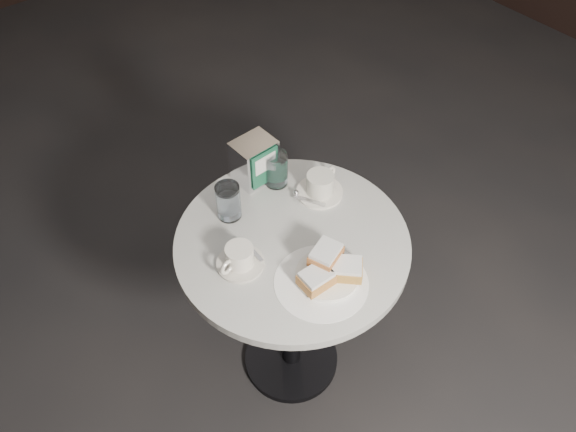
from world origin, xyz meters
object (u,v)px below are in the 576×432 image
(beignet_plate, at_px, (329,270))
(water_glass_left, at_px, (228,202))
(coffee_cup_left, at_px, (239,258))
(water_glass_right, at_px, (276,169))
(coffee_cup_right, at_px, (320,185))
(napkin_dispenser, at_px, (255,161))
(cafe_table, at_px, (292,278))

(beignet_plate, relative_size, water_glass_left, 1.91)
(coffee_cup_left, xyz_separation_m, water_glass_right, (0.29, 0.20, 0.03))
(water_glass_right, bearing_deg, coffee_cup_left, -145.23)
(beignet_plate, relative_size, water_glass_right, 1.92)
(beignet_plate, distance_m, water_glass_left, 0.37)
(water_glass_left, bearing_deg, coffee_cup_left, -116.21)
(beignet_plate, xyz_separation_m, coffee_cup_right, (0.20, 0.26, 0.00))
(coffee_cup_right, xyz_separation_m, water_glass_right, (-0.08, 0.12, 0.02))
(napkin_dispenser, bearing_deg, beignet_plate, -102.28)
(coffee_cup_right, relative_size, napkin_dispenser, 1.22)
(coffee_cup_left, distance_m, water_glass_left, 0.20)
(coffee_cup_right, bearing_deg, water_glass_left, 145.13)
(coffee_cup_left, relative_size, water_glass_left, 1.37)
(cafe_table, bearing_deg, beignet_plate, -92.39)
(coffee_cup_left, bearing_deg, water_glass_right, 22.14)
(cafe_table, xyz_separation_m, coffee_cup_right, (0.19, 0.09, 0.23))
(water_glass_left, relative_size, water_glass_right, 1.01)
(water_glass_right, bearing_deg, napkin_dispenser, 123.40)
(coffee_cup_right, relative_size, water_glass_right, 1.52)
(cafe_table, relative_size, napkin_dispenser, 5.01)
(coffee_cup_right, bearing_deg, water_glass_right, 107.67)
(coffee_cup_left, distance_m, coffee_cup_right, 0.37)
(cafe_table, bearing_deg, coffee_cup_right, 26.52)
(coffee_cup_left, distance_m, napkin_dispenser, 0.36)
(beignet_plate, bearing_deg, coffee_cup_left, 131.75)
(beignet_plate, xyz_separation_m, water_glass_left, (-0.08, 0.36, 0.03))
(water_glass_left, xyz_separation_m, water_glass_right, (0.20, 0.02, -0.00))
(cafe_table, relative_size, coffee_cup_right, 4.11)
(coffee_cup_right, bearing_deg, cafe_table, -168.31)
(water_glass_right, bearing_deg, beignet_plate, -106.93)
(coffee_cup_left, xyz_separation_m, water_glass_left, (0.09, 0.18, 0.03))
(coffee_cup_left, distance_m, water_glass_right, 0.35)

